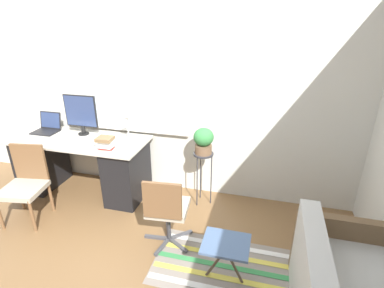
{
  "coord_description": "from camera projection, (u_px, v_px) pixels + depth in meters",
  "views": [
    {
      "loc": [
        1.54,
        -2.73,
        2.25
      ],
      "look_at": [
        0.77,
        0.18,
        0.95
      ],
      "focal_mm": 28.0,
      "sensor_mm": 36.0,
      "label": 1
    }
  ],
  "objects": [
    {
      "name": "keyboard",
      "position": [
        71.0,
        143.0,
        3.73
      ],
      "size": [
        0.42,
        0.15,
        0.02
      ],
      "color": "silver",
      "rests_on": "desk"
    },
    {
      "name": "desk",
      "position": [
        83.0,
        164.0,
        4.03
      ],
      "size": [
        1.78,
        0.73,
        0.78
      ],
      "color": "beige",
      "rests_on": "ground_plane"
    },
    {
      "name": "ground_plane",
      "position": [
        128.0,
        215.0,
        3.68
      ],
      "size": [
        14.0,
        14.0,
        0.0
      ],
      "primitive_type": "plane",
      "color": "brown"
    },
    {
      "name": "mouse",
      "position": [
        94.0,
        144.0,
        3.68
      ],
      "size": [
        0.04,
        0.07,
        0.04
      ],
      "color": "silver",
      "rests_on": "desk"
    },
    {
      "name": "folding_stool",
      "position": [
        226.0,
        246.0,
        2.63
      ],
      "size": [
        0.41,
        0.35,
        0.43
      ],
      "color": "slate",
      "rests_on": "ground_plane"
    },
    {
      "name": "potted_plant",
      "position": [
        204.0,
        140.0,
        3.59
      ],
      "size": [
        0.24,
        0.24,
        0.32
      ],
      "color": "brown",
      "rests_on": "plant_stand"
    },
    {
      "name": "office_chair_swivel",
      "position": [
        167.0,
        209.0,
        3.03
      ],
      "size": [
        0.52,
        0.53,
        0.84
      ],
      "rotation": [
        0.0,
        0.0,
        3.24
      ],
      "color": "#47474C",
      "rests_on": "ground_plane"
    },
    {
      "name": "monitor",
      "position": [
        81.0,
        113.0,
        3.92
      ],
      "size": [
        0.46,
        0.14,
        0.53
      ],
      "color": "black",
      "rests_on": "desk"
    },
    {
      "name": "laptop",
      "position": [
        47.0,
        128.0,
        4.11
      ],
      "size": [
        0.32,
        0.29,
        0.25
      ],
      "color": "black",
      "rests_on": "desk"
    },
    {
      "name": "desk_chair_wooden",
      "position": [
        25.0,
        183.0,
        3.48
      ],
      "size": [
        0.51,
        0.52,
        0.88
      ],
      "rotation": [
        0.0,
        0.0,
        0.16
      ],
      "color": "brown",
      "rests_on": "ground_plane"
    },
    {
      "name": "plant_stand",
      "position": [
        203.0,
        160.0,
        3.69
      ],
      "size": [
        0.25,
        0.25,
        0.7
      ],
      "color": "#333338",
      "rests_on": "ground_plane"
    },
    {
      "name": "wall_back_with_window",
      "position": [
        147.0,
        91.0,
        3.86
      ],
      "size": [
        9.0,
        0.12,
        2.7
      ],
      "color": "silver",
      "rests_on": "ground_plane"
    },
    {
      "name": "book_stack",
      "position": [
        106.0,
        143.0,
        3.57
      ],
      "size": [
        0.2,
        0.18,
        0.15
      ],
      "color": "red",
      "rests_on": "desk"
    },
    {
      "name": "desk_lamp",
      "position": [
        127.0,
        120.0,
        3.65
      ],
      "size": [
        0.13,
        0.13,
        0.39
      ],
      "color": "white",
      "rests_on": "desk"
    },
    {
      "name": "floor_rug_striped",
      "position": [
        233.0,
        268.0,
        2.89
      ],
      "size": [
        1.55,
        0.79,
        0.01
      ],
      "color": "gray",
      "rests_on": "ground_plane"
    }
  ]
}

